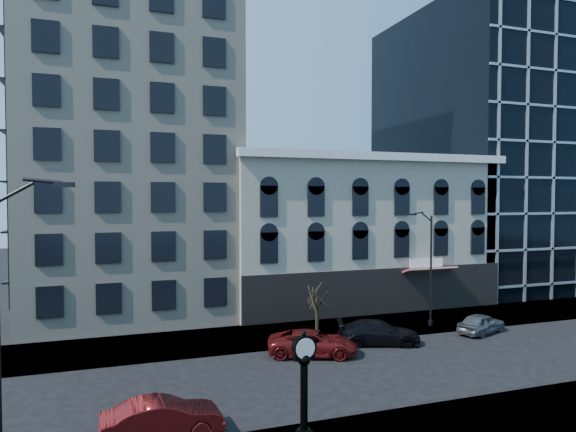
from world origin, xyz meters
name	(u,v)px	position (x,y,z in m)	size (l,w,h in m)	color
ground	(277,382)	(0.00, 0.00, 0.00)	(160.00, 160.00, 0.00)	black
sidewalk_far	(238,338)	(0.00, 8.00, 0.06)	(160.00, 6.00, 0.12)	gray
cream_tower	(128,67)	(-6.11, 18.88, 19.32)	(15.90, 15.40, 42.50)	beige
victorian_row	(352,233)	(12.00, 15.89, 6.00)	(22.60, 11.19, 12.50)	#B6AF96
glass_office	(500,152)	(32.00, 20.91, 14.00)	(20.00, 20.15, 28.00)	black
street_clock	(304,393)	(-1.13, -6.68, 1.99)	(0.94, 0.94, 4.14)	black
street_lamp_near	(22,252)	(-10.13, -6.81, 7.43)	(2.50, 0.56, 9.68)	black
street_lamp_far	(426,238)	(12.92, 6.45, 6.25)	(2.05, 0.80, 8.12)	black
bare_tree_far	(317,289)	(5.00, 6.86, 3.11)	(2.32, 2.32, 3.98)	#2C2316
car_near_b	(163,419)	(-5.88, -4.23, 0.74)	(1.57, 4.50, 1.48)	maroon
car_far_a	(313,343)	(3.27, 3.31, 0.71)	(2.37, 5.14, 1.43)	maroon
car_far_b	(379,332)	(7.95, 4.08, 0.73)	(2.06, 5.07, 1.47)	black
car_far_c	(481,323)	(15.69, 4.06, 0.67)	(1.59, 3.95, 1.34)	#595B60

